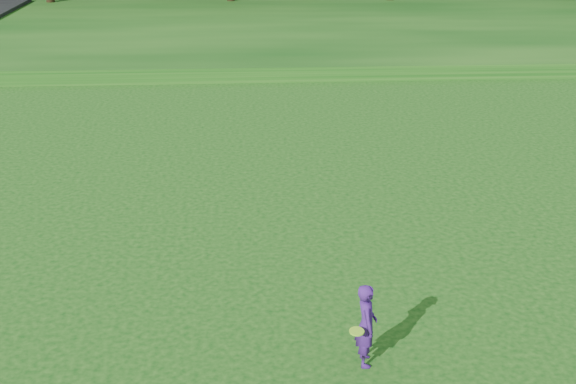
{
  "coord_description": "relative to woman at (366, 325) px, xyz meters",
  "views": [
    {
      "loc": [
        1.08,
        -8.48,
        7.02
      ],
      "look_at": [
        1.85,
        5.02,
        1.3
      ],
      "focal_mm": 45.0,
      "sensor_mm": 36.0,
      "label": 1
    }
  ],
  "objects": [
    {
      "name": "berm",
      "position": [
        -2.85,
        32.98,
        -0.41
      ],
      "size": [
        130.0,
        30.0,
        0.6
      ],
      "primitive_type": "cube",
      "color": "#0D430F",
      "rests_on": "ground"
    },
    {
      "name": "walking_path",
      "position": [
        -2.85,
        18.98,
        -0.69
      ],
      "size": [
        130.0,
        1.6,
        0.04
      ],
      "primitive_type": "cube",
      "color": "gray",
      "rests_on": "ground"
    },
    {
      "name": "woman",
      "position": [
        0.0,
        0.0,
        0.0
      ],
      "size": [
        0.48,
        0.66,
        1.41
      ],
      "color": "#471B7D",
      "rests_on": "ground"
    }
  ]
}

